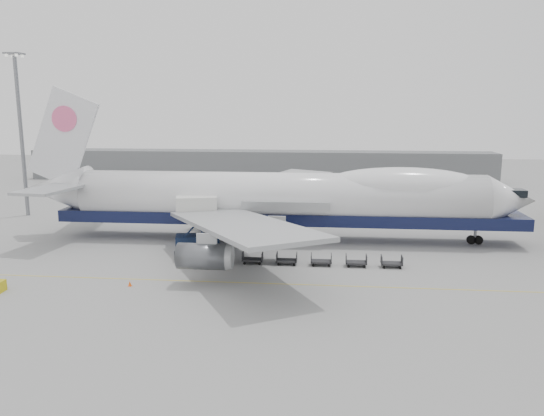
# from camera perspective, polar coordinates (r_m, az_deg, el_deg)

# --- Properties ---
(ground) EXTENTS (260.00, 260.00, 0.00)m
(ground) POSITION_cam_1_polar(r_m,az_deg,el_deg) (58.72, -0.15, -6.23)
(ground) COLOR gray
(ground) RESTS_ON ground
(apron_line) EXTENTS (60.00, 0.15, 0.01)m
(apron_line) POSITION_cam_1_polar(r_m,az_deg,el_deg) (53.04, -0.81, -8.11)
(apron_line) COLOR gold
(apron_line) RESTS_ON ground
(hangar) EXTENTS (110.00, 8.00, 7.00)m
(hangar) POSITION_cam_1_polar(r_m,az_deg,el_deg) (127.57, -1.44, 4.61)
(hangar) COLOR slate
(hangar) RESTS_ON ground
(floodlight_mast) EXTENTS (2.40, 2.40, 25.43)m
(floodlight_mast) POSITION_cam_1_polar(r_m,az_deg,el_deg) (93.07, -25.43, 7.95)
(floodlight_mast) COLOR slate
(floodlight_mast) RESTS_ON ground
(airliner) EXTENTS (67.00, 55.30, 19.98)m
(airliner) POSITION_cam_1_polar(r_m,az_deg,el_deg) (69.02, 1.39, 1.13)
(airliner) COLOR white
(airliner) RESTS_ON ground
(catering_truck) EXTENTS (5.90, 4.60, 6.20)m
(catering_truck) POSITION_cam_1_polar(r_m,az_deg,el_deg) (67.72, -8.06, -1.02)
(catering_truck) COLOR #172647
(catering_truck) RESTS_ON ground
(traffic_cone) EXTENTS (0.35, 0.35, 0.52)m
(traffic_cone) POSITION_cam_1_polar(r_m,az_deg,el_deg) (54.05, -15.05, -7.86)
(traffic_cone) COLOR #FF550D
(traffic_cone) RESTS_ON ground
(dolly_0) EXTENTS (2.30, 1.35, 1.30)m
(dolly_0) POSITION_cam_1_polar(r_m,az_deg,el_deg) (60.96, -9.27, -5.22)
(dolly_0) COLOR #2D2D30
(dolly_0) RESTS_ON ground
(dolly_1) EXTENTS (2.30, 1.35, 1.30)m
(dolly_1) POSITION_cam_1_polar(r_m,az_deg,el_deg) (60.10, -5.73, -5.36)
(dolly_1) COLOR #2D2D30
(dolly_1) RESTS_ON ground
(dolly_2) EXTENTS (2.30, 1.35, 1.30)m
(dolly_2) POSITION_cam_1_polar(r_m,az_deg,el_deg) (59.48, -2.10, -5.48)
(dolly_2) COLOR #2D2D30
(dolly_2) RESTS_ON ground
(dolly_3) EXTENTS (2.30, 1.35, 1.30)m
(dolly_3) POSITION_cam_1_polar(r_m,az_deg,el_deg) (59.10, 1.59, -5.58)
(dolly_3) COLOR #2D2D30
(dolly_3) RESTS_ON ground
(dolly_4) EXTENTS (2.30, 1.35, 1.30)m
(dolly_4) POSITION_cam_1_polar(r_m,az_deg,el_deg) (58.97, 5.32, -5.67)
(dolly_4) COLOR #2D2D30
(dolly_4) RESTS_ON ground
(dolly_5) EXTENTS (2.30, 1.35, 1.30)m
(dolly_5) POSITION_cam_1_polar(r_m,az_deg,el_deg) (59.09, 9.04, -5.72)
(dolly_5) COLOR #2D2D30
(dolly_5) RESTS_ON ground
(dolly_6) EXTENTS (2.30, 1.35, 1.30)m
(dolly_6) POSITION_cam_1_polar(r_m,az_deg,el_deg) (59.45, 12.74, -5.76)
(dolly_6) COLOR #2D2D30
(dolly_6) RESTS_ON ground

